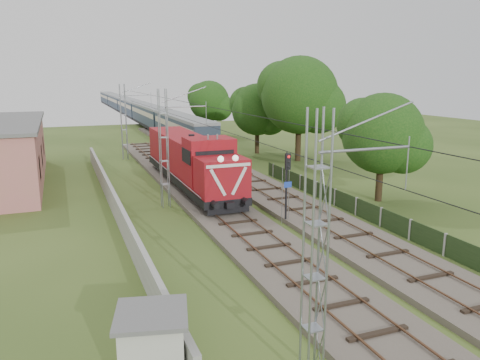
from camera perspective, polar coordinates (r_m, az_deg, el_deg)
name	(u,v)px	position (r m, az deg, el deg)	size (l,w,h in m)	color
ground	(282,264)	(22.82, 5.17, -10.19)	(140.00, 140.00, 0.00)	#33481B
track_main	(232,220)	(28.80, -1.01, -4.85)	(4.20, 70.00, 0.45)	#6B6054
track_side	(234,173)	(42.30, -0.74, 0.81)	(4.20, 80.00, 0.45)	#6B6054
catenary	(165,148)	(31.84, -9.17, 3.82)	(3.31, 70.00, 8.00)	gray
boundary_wall	(113,201)	(31.97, -15.20, -2.47)	(0.25, 40.00, 1.50)	#9E9E99
fence	(381,217)	(29.12, 16.81, -4.36)	(0.12, 32.00, 1.20)	black
locomotive	(190,160)	(37.05, -6.08, 2.46)	(3.18, 18.16, 4.61)	black
coach_rake	(131,107)	(102.05, -13.17, 8.67)	(2.90, 108.44, 3.35)	black
signal_post	(287,175)	(27.91, 5.77, 0.55)	(0.49, 0.38, 4.40)	black
relay_hut	(153,345)	(14.78, -10.60, -19.18)	(2.50, 2.50, 2.15)	beige
tree_a	(383,134)	(34.37, 17.08, 5.33)	(5.94, 5.66, 7.70)	#3A2917
tree_b	(300,96)	(49.36, 7.37, 10.12)	(8.38, 7.98, 10.86)	#3A2917
tree_c	(258,110)	(53.99, 2.20, 8.52)	(6.17, 5.88, 8.00)	#3A2917
tree_d	(210,101)	(70.63, -3.71, 9.53)	(6.29, 5.99, 8.16)	#3A2917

